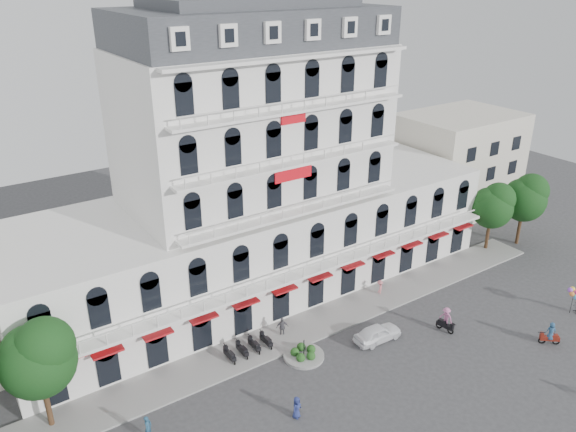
{
  "coord_description": "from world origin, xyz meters",
  "views": [
    {
      "loc": [
        -23.95,
        -22.79,
        27.72
      ],
      "look_at": [
        -1.78,
        10.0,
        10.27
      ],
      "focal_mm": 35.0,
      "sensor_mm": 36.0,
      "label": 1
    }
  ],
  "objects_px": {
    "parked_car": "(378,333)",
    "rider_center": "(446,319)",
    "rider_east": "(551,334)",
    "balloon_vendor": "(576,300)"
  },
  "relations": [
    {
      "from": "rider_east",
      "to": "balloon_vendor",
      "type": "xyz_separation_m",
      "value": [
        5.85,
        1.44,
        0.34
      ]
    },
    {
      "from": "rider_east",
      "to": "rider_center",
      "type": "xyz_separation_m",
      "value": [
        -5.59,
        5.94,
        0.21
      ]
    },
    {
      "from": "rider_east",
      "to": "balloon_vendor",
      "type": "relative_size",
      "value": 0.83
    },
    {
      "from": "parked_car",
      "to": "rider_east",
      "type": "distance_m",
      "value": 13.79
    },
    {
      "from": "balloon_vendor",
      "to": "rider_center",
      "type": "bearing_deg",
      "value": 158.54
    },
    {
      "from": "rider_center",
      "to": "balloon_vendor",
      "type": "xyz_separation_m",
      "value": [
        11.45,
        -4.5,
        0.13
      ]
    },
    {
      "from": "parked_car",
      "to": "rider_center",
      "type": "relative_size",
      "value": 1.83
    },
    {
      "from": "parked_car",
      "to": "rider_center",
      "type": "bearing_deg",
      "value": -109.11
    },
    {
      "from": "rider_east",
      "to": "rider_center",
      "type": "height_order",
      "value": "rider_center"
    },
    {
      "from": "rider_east",
      "to": "rider_center",
      "type": "distance_m",
      "value": 8.16
    }
  ]
}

